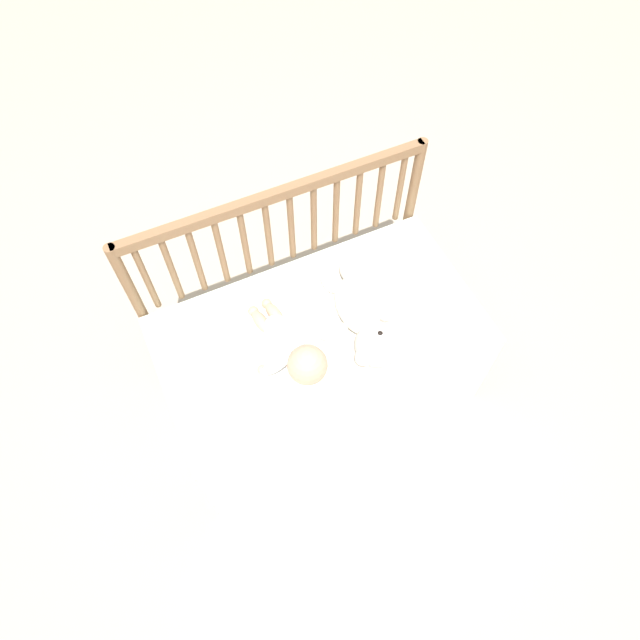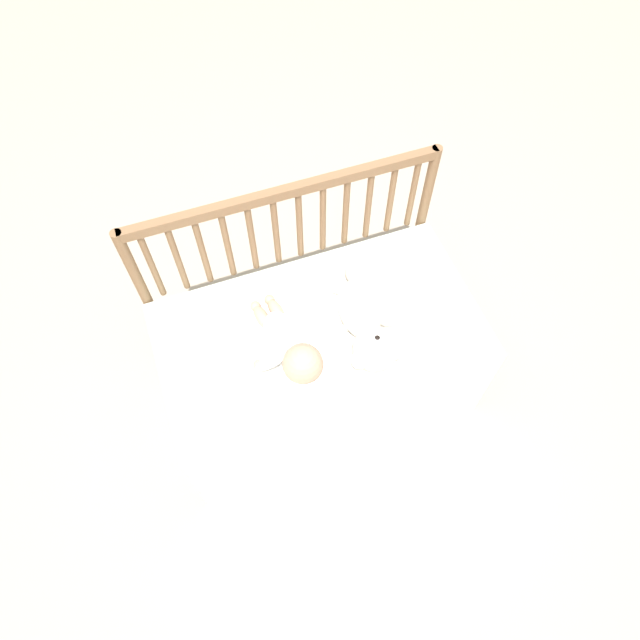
# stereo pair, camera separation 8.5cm
# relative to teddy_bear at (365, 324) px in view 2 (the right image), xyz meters

# --- Properties ---
(ground_plane) EXTENTS (12.00, 12.00, 0.00)m
(ground_plane) POSITION_rel_teddy_bear_xyz_m (-0.13, 0.06, -0.53)
(ground_plane) COLOR tan
(crib_mattress) EXTENTS (1.09, 0.60, 0.47)m
(crib_mattress) POSITION_rel_teddy_bear_xyz_m (-0.13, 0.06, -0.29)
(crib_mattress) COLOR silver
(crib_mattress) RESTS_ON ground_plane
(crib_rail) EXTENTS (1.09, 0.04, 0.82)m
(crib_rail) POSITION_rel_teddy_bear_xyz_m (-0.13, 0.39, 0.05)
(crib_rail) COLOR brown
(crib_rail) RESTS_ON ground_plane
(blanket) EXTENTS (0.76, 0.55, 0.01)m
(blanket) POSITION_rel_teddy_bear_xyz_m (-0.10, 0.07, -0.06)
(blanket) COLOR white
(blanket) RESTS_ON crib_mattress
(teddy_bear) EXTENTS (0.31, 0.45, 0.15)m
(teddy_bear) POSITION_rel_teddy_bear_xyz_m (0.00, 0.00, 0.00)
(teddy_bear) COLOR silver
(teddy_bear) RESTS_ON crib_mattress
(baby) EXTENTS (0.27, 0.37, 0.13)m
(baby) POSITION_rel_teddy_bear_xyz_m (-0.25, 0.01, -0.01)
(baby) COLOR white
(baby) RESTS_ON crib_mattress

